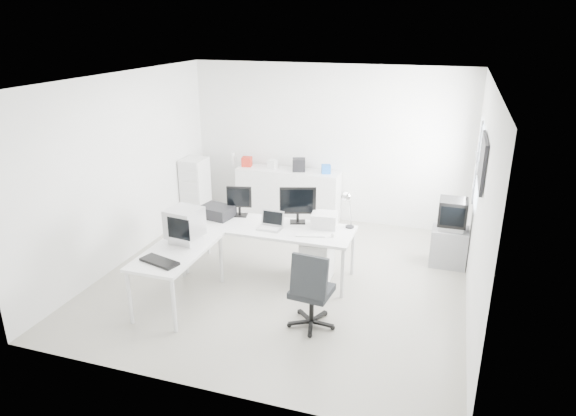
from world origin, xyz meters
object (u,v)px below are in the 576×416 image
(laptop, at_px, (270,221))
(laser_printer, at_px, (324,220))
(drawer_pedestal, at_px, (317,260))
(office_chair, at_px, (312,287))
(filing_cabinet, at_px, (196,189))
(tv_cabinet, at_px, (449,247))
(side_desk, at_px, (179,276))
(lcd_monitor_small, at_px, (239,201))
(main_desk, at_px, (269,250))
(sideboard, at_px, (288,195))
(crt_monitor, at_px, (185,225))
(inkjet_printer, at_px, (217,212))
(crt_tv, at_px, (452,215))
(lcd_monitor_large, at_px, (298,205))

(laptop, relative_size, laser_printer, 1.02)
(drawer_pedestal, relative_size, laser_printer, 1.71)
(laser_printer, relative_size, office_chair, 0.34)
(filing_cabinet, bearing_deg, tv_cabinet, -7.05)
(drawer_pedestal, bearing_deg, side_desk, -143.43)
(lcd_monitor_small, bearing_deg, side_desk, -114.30)
(main_desk, bearing_deg, laser_printer, 16.35)
(laptop, bearing_deg, sideboard, 104.17)
(main_desk, relative_size, drawer_pedestal, 4.00)
(side_desk, xyz_separation_m, laser_printer, (1.60, 1.32, 0.48))
(main_desk, height_order, crt_monitor, crt_monitor)
(tv_cabinet, bearing_deg, main_desk, -155.55)
(inkjet_printer, relative_size, laser_printer, 1.33)
(crt_tv, distance_m, sideboard, 3.08)
(main_desk, bearing_deg, sideboard, 100.82)
(laptop, height_order, office_chair, office_chair)
(side_desk, distance_m, laser_printer, 2.13)
(main_desk, distance_m, filing_cabinet, 2.65)
(main_desk, xyz_separation_m, tv_cabinet, (2.46, 1.12, -0.09))
(side_desk, distance_m, laptop, 1.43)
(laptop, xyz_separation_m, office_chair, (0.89, -1.00, -0.35))
(main_desk, distance_m, lcd_monitor_small, 0.85)
(inkjet_printer, height_order, office_chair, office_chair)
(laptop, bearing_deg, office_chair, -45.83)
(inkjet_printer, distance_m, laptop, 0.92)
(main_desk, relative_size, crt_monitor, 4.98)
(laser_printer, height_order, crt_monitor, crt_monitor)
(inkjet_printer, relative_size, office_chair, 0.46)
(side_desk, relative_size, drawer_pedestal, 2.33)
(lcd_monitor_small, distance_m, lcd_monitor_large, 0.90)
(crt_monitor, distance_m, tv_cabinet, 3.91)
(laptop, xyz_separation_m, filing_cabinet, (-2.09, 1.78, -0.29))
(lcd_monitor_large, xyz_separation_m, office_chair, (0.59, -1.35, -0.51))
(sideboard, bearing_deg, crt_tv, -20.24)
(drawer_pedestal, bearing_deg, lcd_monitor_small, 170.91)
(laser_printer, distance_m, crt_monitor, 1.93)
(crt_monitor, relative_size, tv_cabinet, 0.83)
(inkjet_printer, height_order, lcd_monitor_large, lcd_monitor_large)
(laser_printer, height_order, tv_cabinet, laser_printer)
(laser_printer, height_order, crt_tv, crt_tv)
(side_desk, height_order, crt_tv, crt_tv)
(crt_monitor, distance_m, crt_tv, 3.86)
(tv_cabinet, height_order, filing_cabinet, filing_cabinet)
(inkjet_printer, relative_size, tv_cabinet, 0.81)
(lcd_monitor_large, relative_size, office_chair, 0.52)
(lcd_monitor_large, height_order, office_chair, lcd_monitor_large)
(main_desk, height_order, side_desk, same)
(sideboard, bearing_deg, side_desk, -97.53)
(lcd_monitor_small, height_order, tv_cabinet, lcd_monitor_small)
(crt_monitor, bearing_deg, office_chair, -0.58)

